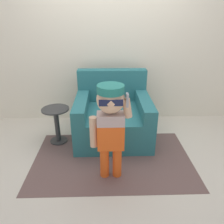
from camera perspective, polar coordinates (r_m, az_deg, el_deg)
ground_plane at (r=3.25m, az=-0.03°, el=-6.54°), size 10.00×10.00×0.00m
wall_back at (r=3.52m, az=-0.39°, el=18.35°), size 10.00×0.05×2.60m
armchair at (r=3.16m, az=0.21°, el=-1.13°), size 1.03×1.01×0.91m
person_child at (r=2.18m, az=-0.41°, el=-1.87°), size 0.43×0.32×1.06m
side_table at (r=3.09m, az=-14.23°, el=-2.57°), size 0.37×0.37×0.51m
rug at (r=2.80m, az=0.08°, el=-12.12°), size 1.94×1.22×0.01m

